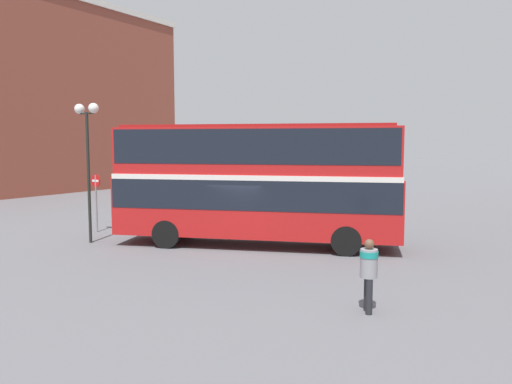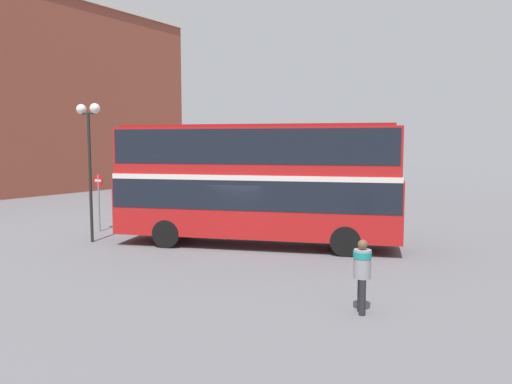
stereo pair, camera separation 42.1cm
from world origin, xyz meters
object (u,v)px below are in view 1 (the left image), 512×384
double_decker_bus (256,177)px  street_lamp_twin_globe (87,134)px  pedestrian_foreground (369,268)px  no_entry_sign (96,194)px

double_decker_bus → street_lamp_twin_globe: (-6.05, -3.08, 1.69)m
double_decker_bus → street_lamp_twin_globe: size_ratio=1.99×
pedestrian_foreground → street_lamp_twin_globe: size_ratio=0.32×
double_decker_bus → no_entry_sign: bearing=168.3°
double_decker_bus → pedestrian_foreground: 8.44m
street_lamp_twin_globe → double_decker_bus: bearing=27.0°
pedestrian_foreground → double_decker_bus: bearing=-68.2°
street_lamp_twin_globe → no_entry_sign: 3.69m
pedestrian_foreground → street_lamp_twin_globe: 13.10m
double_decker_bus → no_entry_sign: (-7.82, -1.26, -0.99)m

